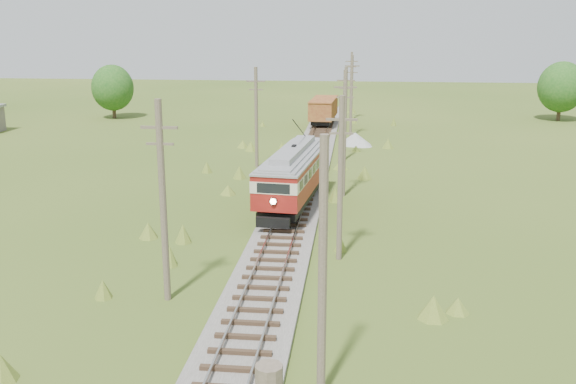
# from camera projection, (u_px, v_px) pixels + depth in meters

# --- Properties ---
(railbed_main) EXTENTS (3.60, 96.00, 0.57)m
(railbed_main) POSITION_uv_depth(u_px,v_px,m) (302.00, 182.00, 49.54)
(railbed_main) COLOR #605B54
(railbed_main) RESTS_ON ground
(streetcar) EXTENTS (4.04, 12.36, 5.59)m
(streetcar) POSITION_uv_depth(u_px,v_px,m) (294.00, 171.00, 42.43)
(streetcar) COLOR black
(streetcar) RESTS_ON ground
(gondola) EXTENTS (3.22, 8.69, 2.84)m
(gondola) POSITION_uv_depth(u_px,v_px,m) (323.00, 109.00, 77.62)
(gondola) COLOR black
(gondola) RESTS_ON ground
(gravel_pile) EXTENTS (3.47, 3.68, 1.26)m
(gravel_pile) POSITION_uv_depth(u_px,v_px,m) (356.00, 139.00, 66.11)
(gravel_pile) COLOR gray
(gravel_pile) RESTS_ON ground
(utility_pole_r_1) EXTENTS (0.30, 0.30, 8.80)m
(utility_pole_r_1) POSITION_uv_depth(u_px,v_px,m) (323.00, 272.00, 20.26)
(utility_pole_r_1) COLOR brown
(utility_pole_r_1) RESTS_ON ground
(utility_pole_r_2) EXTENTS (1.60, 0.30, 8.60)m
(utility_pole_r_2) POSITION_uv_depth(u_px,v_px,m) (340.00, 177.00, 32.74)
(utility_pole_r_2) COLOR brown
(utility_pole_r_2) RESTS_ON ground
(utility_pole_r_3) EXTENTS (1.60, 0.30, 9.00)m
(utility_pole_r_3) POSITION_uv_depth(u_px,v_px,m) (344.00, 133.00, 45.21)
(utility_pole_r_3) COLOR brown
(utility_pole_r_3) RESTS_ON ground
(utility_pole_r_4) EXTENTS (1.60, 0.30, 8.40)m
(utility_pole_r_4) POSITION_uv_depth(u_px,v_px,m) (345.00, 113.00, 57.81)
(utility_pole_r_4) COLOR brown
(utility_pole_r_4) RESTS_ON ground
(utility_pole_r_5) EXTENTS (1.60, 0.30, 8.90)m
(utility_pole_r_5) POSITION_uv_depth(u_px,v_px,m) (351.00, 95.00, 70.22)
(utility_pole_r_5) COLOR brown
(utility_pole_r_5) RESTS_ON ground
(utility_pole_r_6) EXTENTS (1.60, 0.30, 8.70)m
(utility_pole_r_6) POSITION_uv_depth(u_px,v_px,m) (351.00, 85.00, 82.77)
(utility_pole_r_6) COLOR brown
(utility_pole_r_6) RESTS_ON ground
(utility_pole_l_a) EXTENTS (1.60, 0.30, 9.00)m
(utility_pole_l_a) POSITION_uv_depth(u_px,v_px,m) (163.00, 200.00, 27.69)
(utility_pole_l_a) COLOR brown
(utility_pole_l_a) RESTS_ON ground
(utility_pole_l_b) EXTENTS (1.60, 0.30, 8.60)m
(utility_pole_l_b) POSITION_uv_depth(u_px,v_px,m) (256.00, 116.00, 54.72)
(utility_pole_l_b) COLOR brown
(utility_pole_l_b) RESTS_ON ground
(tree_mid_a) EXTENTS (5.46, 5.46, 7.03)m
(tree_mid_a) POSITION_uv_depth(u_px,v_px,m) (113.00, 88.00, 84.20)
(tree_mid_a) COLOR #38281C
(tree_mid_a) RESTS_ON ground
(tree_mid_b) EXTENTS (5.88, 5.88, 7.57)m
(tree_mid_b) POSITION_uv_depth(u_px,v_px,m) (561.00, 87.00, 81.95)
(tree_mid_b) COLOR #38281C
(tree_mid_b) RESTS_ON ground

